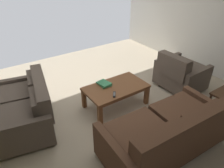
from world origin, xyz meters
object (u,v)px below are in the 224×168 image
object	(u,v)px
coffee_table	(116,89)
book_stack	(104,84)
tv_remote	(114,94)
sofa_main	(167,133)
armchair_side	(180,73)
loveseat_near	(24,108)

from	to	relation	value
coffee_table	book_stack	xyz separation A→B (m)	(0.14, -0.16, 0.09)
coffee_table	tv_remote	size ratio (longest dim) A/B	7.24
sofa_main	armchair_side	distance (m)	1.86
coffee_table	book_stack	distance (m)	0.23
armchair_side	book_stack	distance (m)	1.66
armchair_side	tv_remote	world-z (taller)	armchair_side
sofa_main	armchair_side	bearing A→B (deg)	-145.17
armchair_side	sofa_main	bearing A→B (deg)	34.83
sofa_main	loveseat_near	distance (m)	2.25
book_stack	coffee_table	bearing A→B (deg)	130.62
book_stack	tv_remote	distance (m)	0.37
coffee_table	armchair_side	xyz separation A→B (m)	(-1.47, 0.24, -0.00)
loveseat_near	book_stack	distance (m)	1.41
loveseat_near	tv_remote	size ratio (longest dim) A/B	10.06
loveseat_near	coffee_table	world-z (taller)	loveseat_near
coffee_table	armchair_side	distance (m)	1.49
sofa_main	coffee_table	distance (m)	1.30
sofa_main	loveseat_near	xyz separation A→B (m)	(1.46, -1.71, -0.02)
loveseat_near	coffee_table	xyz separation A→B (m)	(-1.52, 0.41, 0.02)
sofa_main	loveseat_near	world-z (taller)	sofa_main
loveseat_near	coffee_table	bearing A→B (deg)	165.08
loveseat_near	armchair_side	distance (m)	3.06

